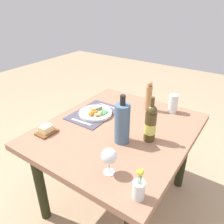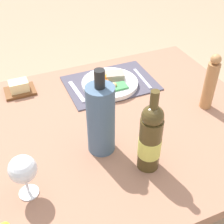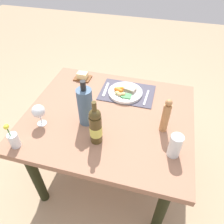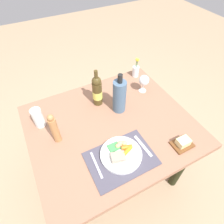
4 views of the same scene
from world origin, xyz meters
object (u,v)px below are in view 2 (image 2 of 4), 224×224
at_px(dinner_plate, 110,83).
at_px(pepper_mill, 210,83).
at_px(dining_table, 120,140).
at_px(cooler_bottle, 101,119).
at_px(wine_glass, 23,170).
at_px(wine_bottle, 150,139).
at_px(butter_dish, 19,88).
at_px(knife, 77,91).
at_px(fork, 142,78).

height_order(dinner_plate, pepper_mill, pepper_mill).
height_order(dining_table, dinner_plate, dinner_plate).
xyz_separation_m(cooler_bottle, pepper_mill, (-0.48, -0.06, -0.02)).
bearing_deg(wine_glass, wine_bottle, 173.91).
bearing_deg(butter_dish, dinner_plate, 163.41).
distance_m(dining_table, dinner_plate, 0.28).
relative_size(knife, cooler_bottle, 0.55).
distance_m(wine_glass, butter_dish, 0.56).
distance_m(knife, wine_bottle, 0.51).
distance_m(wine_glass, wine_bottle, 0.38).
bearing_deg(fork, cooler_bottle, 47.77).
height_order(dining_table, wine_glass, wine_glass).
xyz_separation_m(knife, wine_bottle, (-0.09, 0.49, 0.11)).
distance_m(dining_table, fork, 0.34).
height_order(dinner_plate, fork, dinner_plate).
height_order(fork, wine_bottle, wine_bottle).
height_order(dinner_plate, butter_dish, butter_dish).
height_order(fork, cooler_bottle, cooler_bottle).
bearing_deg(butter_dish, pepper_mill, 149.64).
bearing_deg(dinner_plate, wine_glass, 44.42).
bearing_deg(dinner_plate, dining_table, 76.76).
bearing_deg(dinner_plate, pepper_mill, 136.64).
height_order(pepper_mill, wine_bottle, wine_bottle).
height_order(dining_table, pepper_mill, pepper_mill).
bearing_deg(pepper_mill, wine_glass, 11.30).
relative_size(knife, wine_bottle, 0.59).
relative_size(cooler_bottle, butter_dish, 2.41).
bearing_deg(butter_dish, knife, 155.52).
bearing_deg(cooler_bottle, dining_table, -139.18).
height_order(wine_glass, pepper_mill, pepper_mill).
xyz_separation_m(dining_table, cooler_bottle, (0.12, 0.10, 0.23)).
distance_m(butter_dish, wine_bottle, 0.68).
relative_size(cooler_bottle, wine_bottle, 1.06).
bearing_deg(knife, dinner_plate, 172.92).
xyz_separation_m(dinner_plate, pepper_mill, (-0.31, 0.29, 0.09)).
bearing_deg(wine_bottle, wine_glass, -6.09).
bearing_deg(knife, butter_dish, -27.93).
bearing_deg(dining_table, pepper_mill, 172.81).
distance_m(dining_table, butter_dish, 0.50).
bearing_deg(butter_dish, wine_bottle, 117.90).
height_order(knife, butter_dish, butter_dish).
distance_m(knife, wine_glass, 0.55).
distance_m(cooler_bottle, butter_dish, 0.51).
bearing_deg(wine_bottle, dinner_plate, -97.87).
distance_m(dining_table, cooler_bottle, 0.28).
distance_m(dining_table, wine_glass, 0.48).
relative_size(dinner_plate, butter_dish, 1.94).
height_order(dining_table, wine_bottle, wine_bottle).
relative_size(dining_table, pepper_mill, 4.67).
bearing_deg(fork, knife, -0.49).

